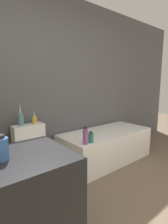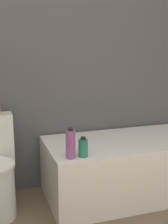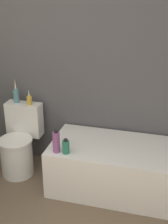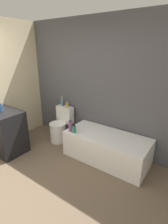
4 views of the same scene
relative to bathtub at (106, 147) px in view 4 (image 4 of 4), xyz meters
name	(u,v)px [view 4 (image 4 of 4)]	position (x,y,z in m)	size (l,w,h in m)	color
wall_back_tiled	(85,84)	(-0.78, 0.41, 1.04)	(6.40, 0.06, 2.60)	#4C4C51
bathtub	(106,147)	(0.00, 0.00, 0.00)	(1.57, 0.72, 0.51)	white
toilet	(60,127)	(-1.23, 0.05, 0.07)	(0.41, 0.53, 0.77)	white
vanity_counter	(5,132)	(-1.81, -0.93, 0.18)	(0.76, 0.55, 0.87)	black
soap_bottle_glass	(1,108)	(-1.83, -0.93, 0.68)	(0.08, 0.08, 0.15)	#335999
vase_gold	(62,102)	(-1.32, 0.25, 0.60)	(0.07, 0.07, 0.28)	teal
vase_silver	(67,105)	(-1.15, 0.22, 0.57)	(0.06, 0.06, 0.18)	gold
shampoo_bottle_tall	(70,126)	(-0.66, -0.26, 0.36)	(0.07, 0.07, 0.23)	#8C4C8C
shampoo_bottle_short	(74,129)	(-0.57, -0.26, 0.32)	(0.07, 0.07, 0.15)	#267259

